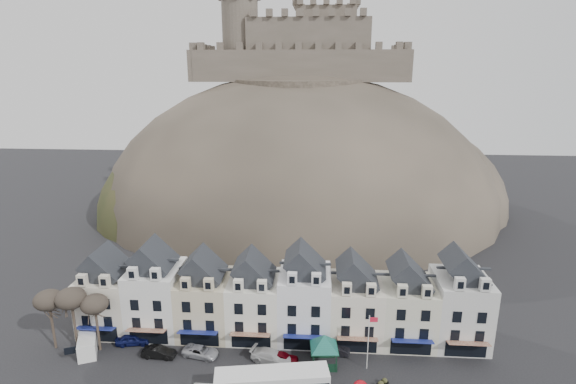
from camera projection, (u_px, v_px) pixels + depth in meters
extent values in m
cube|color=beige|center=(110.00, 301.00, 62.64)|extent=(6.80, 8.00, 8.00)
cube|color=black|center=(106.00, 266.00, 61.22)|extent=(6.80, 5.76, 2.80)
cube|color=beige|center=(82.00, 280.00, 57.95)|extent=(1.20, 0.80, 1.60)
cube|color=beige|center=(105.00, 281.00, 57.75)|extent=(1.20, 0.80, 1.60)
cube|color=black|center=(99.00, 334.00, 59.50)|extent=(5.10, 0.06, 2.20)
cube|color=navy|center=(95.00, 328.00, 58.51)|extent=(5.10, 1.29, 0.43)
cube|color=white|center=(157.00, 298.00, 62.02)|extent=(6.80, 8.00, 9.20)
cube|color=black|center=(154.00, 260.00, 60.44)|extent=(6.80, 5.76, 2.80)
cube|color=white|center=(133.00, 273.00, 57.17)|extent=(1.20, 0.80, 1.60)
cube|color=white|center=(156.00, 274.00, 56.97)|extent=(1.20, 0.80, 1.60)
cube|color=black|center=(149.00, 336.00, 59.05)|extent=(5.10, 0.06, 2.20)
cube|color=maroon|center=(146.00, 330.00, 58.05)|extent=(5.10, 1.29, 0.43)
cube|color=beige|center=(206.00, 304.00, 61.73)|extent=(6.80, 8.00, 8.00)
cube|color=black|center=(204.00, 269.00, 60.31)|extent=(6.80, 5.76, 2.80)
cube|color=beige|center=(186.00, 284.00, 57.04)|extent=(1.20, 0.80, 1.60)
cube|color=beige|center=(209.00, 284.00, 56.84)|extent=(1.20, 0.80, 1.60)
cube|color=black|center=(199.00, 338.00, 58.59)|extent=(5.10, 0.06, 2.20)
cube|color=navy|center=(198.00, 332.00, 57.60)|extent=(5.10, 1.29, 0.43)
cube|color=white|center=(255.00, 306.00, 61.27)|extent=(6.80, 8.00, 8.00)
cube|color=black|center=(254.00, 271.00, 59.86)|extent=(6.80, 5.76, 2.80)
cube|color=white|center=(238.00, 285.00, 56.58)|extent=(1.20, 0.80, 1.60)
cube|color=white|center=(262.00, 286.00, 56.38)|extent=(1.20, 0.80, 1.60)
cube|color=black|center=(251.00, 340.00, 58.14)|extent=(5.10, 0.06, 2.20)
cube|color=maroon|center=(250.00, 335.00, 57.14)|extent=(5.10, 1.29, 0.43)
cube|color=white|center=(305.00, 304.00, 60.65)|extent=(6.80, 8.00, 9.20)
cube|color=black|center=(305.00, 264.00, 59.08)|extent=(6.80, 5.76, 2.80)
cube|color=white|center=(292.00, 278.00, 55.80)|extent=(1.20, 0.80, 1.60)
cube|color=white|center=(316.00, 279.00, 55.60)|extent=(1.20, 0.80, 1.60)
cube|color=black|center=(303.00, 342.00, 57.68)|extent=(5.10, 0.06, 2.20)
cube|color=navy|center=(303.00, 337.00, 56.69)|extent=(5.10, 1.29, 0.43)
cube|color=silver|center=(355.00, 309.00, 60.36)|extent=(6.80, 8.00, 8.00)
cube|color=black|center=(357.00, 274.00, 58.95)|extent=(6.80, 5.76, 2.80)
cube|color=silver|center=(347.00, 289.00, 55.67)|extent=(1.20, 0.80, 1.60)
cube|color=silver|center=(371.00, 290.00, 55.47)|extent=(1.20, 0.80, 1.60)
cube|color=black|center=(357.00, 345.00, 57.23)|extent=(5.10, 0.06, 2.20)
cube|color=maroon|center=(358.00, 339.00, 56.23)|extent=(5.10, 1.29, 0.43)
cube|color=beige|center=(406.00, 311.00, 59.91)|extent=(6.80, 8.00, 8.00)
cube|color=black|center=(409.00, 276.00, 58.49)|extent=(6.80, 5.76, 2.80)
cube|color=beige|center=(402.00, 291.00, 55.22)|extent=(1.20, 0.80, 1.60)
cube|color=beige|center=(427.00, 292.00, 55.02)|extent=(1.20, 0.80, 1.60)
cube|color=black|center=(411.00, 347.00, 56.77)|extent=(5.10, 0.06, 2.20)
cube|color=navy|center=(413.00, 341.00, 55.78)|extent=(5.10, 1.29, 0.43)
cube|color=silver|center=(459.00, 309.00, 59.29)|extent=(6.80, 8.00, 9.20)
cube|color=black|center=(464.00, 269.00, 57.71)|extent=(6.80, 5.76, 2.80)
cube|color=silver|center=(460.00, 284.00, 54.44)|extent=(1.20, 0.80, 1.60)
cube|color=silver|center=(485.00, 285.00, 54.24)|extent=(1.20, 0.80, 1.60)
cube|color=black|center=(466.00, 349.00, 56.32)|extent=(5.10, 0.06, 2.20)
cube|color=maroon|center=(469.00, 343.00, 55.32)|extent=(5.10, 1.29, 0.43)
ellipsoid|color=#332E27|center=(298.00, 211.00, 113.97)|extent=(96.00, 76.00, 68.00)
ellipsoid|color=#2C361B|center=(207.00, 217.00, 109.68)|extent=(52.00, 44.00, 42.00)
ellipsoid|color=#332E27|center=(392.00, 208.00, 116.20)|extent=(56.00, 48.00, 46.00)
ellipsoid|color=#2C361B|center=(278.00, 230.00, 100.80)|extent=(40.00, 28.00, 28.00)
ellipsoid|color=#332E27|center=(340.00, 228.00, 101.78)|extent=(36.00, 28.00, 24.00)
cylinder|color=#332E27|center=(299.00, 86.00, 105.53)|extent=(30.00, 30.00, 3.00)
cube|color=brown|center=(298.00, 66.00, 100.47)|extent=(48.00, 2.20, 7.00)
cube|color=brown|center=(302.00, 66.00, 119.67)|extent=(48.00, 2.20, 7.00)
cube|color=brown|center=(204.00, 66.00, 111.68)|extent=(2.20, 22.00, 7.00)
cube|color=brown|center=(399.00, 66.00, 108.46)|extent=(2.20, 22.00, 7.00)
cube|color=brown|center=(309.00, 42.00, 108.44)|extent=(28.00, 18.00, 10.00)
cube|color=brown|center=(325.00, 36.00, 109.68)|extent=(14.00, 12.00, 13.00)
cylinder|color=brown|center=(241.00, 42.00, 105.67)|extent=(8.40, 8.40, 18.00)
cylinder|color=#342C21|center=(53.00, 328.00, 58.01)|extent=(0.32, 0.32, 5.74)
ellipsoid|color=#383028|center=(48.00, 300.00, 56.90)|extent=(3.61, 3.61, 2.54)
cylinder|color=#342C21|center=(75.00, 328.00, 57.77)|extent=(0.32, 0.32, 6.02)
ellipsoid|color=#383028|center=(71.00, 298.00, 56.60)|extent=(3.78, 3.78, 2.67)
cylinder|color=#342C21|center=(98.00, 331.00, 57.65)|extent=(0.32, 0.32, 5.46)
ellipsoid|color=#383028|center=(94.00, 304.00, 56.59)|extent=(3.43, 3.43, 2.42)
cube|color=silver|center=(272.00, 383.00, 49.21)|extent=(12.78, 4.82, 2.86)
cube|color=black|center=(272.00, 382.00, 49.16)|extent=(12.55, 4.86, 1.08)
cube|color=silver|center=(272.00, 373.00, 48.85)|extent=(12.52, 4.66, 0.28)
cube|color=orange|center=(328.00, 371.00, 49.46)|extent=(0.29, 1.36, 0.32)
cube|color=black|center=(312.00, 350.00, 56.38)|extent=(0.16, 0.16, 2.42)
cube|color=black|center=(334.00, 350.00, 56.40)|extent=(0.16, 0.16, 2.42)
cube|color=black|center=(313.00, 364.00, 53.75)|extent=(0.16, 0.16, 2.42)
cube|color=black|center=(336.00, 363.00, 53.78)|extent=(0.16, 0.16, 2.42)
cube|color=black|center=(324.00, 348.00, 54.75)|extent=(3.59, 3.59, 0.12)
cone|color=#13564C|center=(324.00, 341.00, 54.50)|extent=(6.67, 6.67, 1.82)
cylinder|color=silver|center=(368.00, 343.00, 53.73)|extent=(0.11, 0.11, 7.29)
cube|color=red|center=(374.00, 320.00, 52.89)|extent=(1.00, 0.09, 0.64)
cube|color=white|center=(88.00, 344.00, 57.67)|extent=(3.90, 5.34, 2.23)
cube|color=black|center=(87.00, 341.00, 57.55)|extent=(1.89, 0.88, 0.96)
sphere|color=#2C361B|center=(381.00, 384.00, 51.13)|extent=(0.70, 0.70, 0.70)
cube|color=black|center=(384.00, 383.00, 51.85)|extent=(1.01, 0.78, 0.45)
sphere|color=#2C361B|center=(385.00, 381.00, 51.75)|extent=(0.63, 0.63, 0.63)
imported|color=#0E1347|center=(133.00, 339.00, 59.36)|extent=(4.64, 2.51, 1.50)
imported|color=black|center=(159.00, 352.00, 56.69)|extent=(4.36, 1.75, 1.41)
imported|color=#A7A8AF|center=(201.00, 352.00, 56.93)|extent=(4.89, 3.03, 1.28)
imported|color=silver|center=(272.00, 357.00, 55.70)|extent=(5.86, 3.71, 1.58)
imported|color=#4E040B|center=(282.00, 358.00, 55.65)|extent=(4.36, 2.20, 1.42)
imported|color=black|center=(332.00, 347.00, 57.61)|extent=(4.81, 2.59, 1.50)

